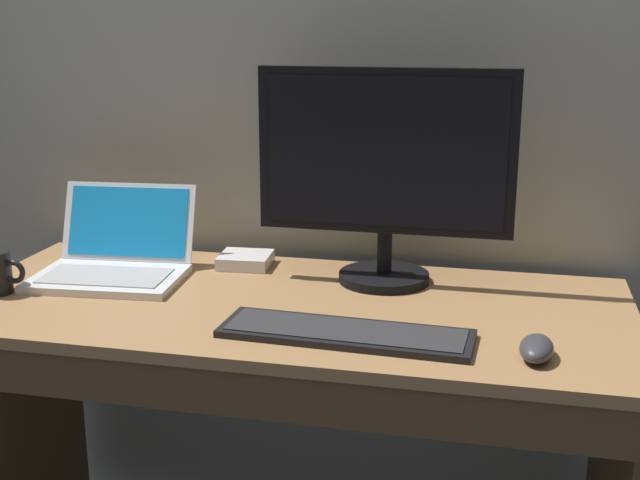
{
  "coord_description": "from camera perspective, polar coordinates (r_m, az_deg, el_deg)",
  "views": [
    {
      "loc": [
        0.44,
        -1.61,
        1.36
      ],
      "look_at": [
        0.07,
        0.0,
        0.92
      ],
      "focal_mm": 46.28,
      "sensor_mm": 36.0,
      "label": 1
    }
  ],
  "objects": [
    {
      "name": "desk",
      "position": [
        1.86,
        -2.33,
        -11.85
      ],
      "size": [
        1.45,
        0.65,
        0.78
      ],
      "color": "#A87A4C",
      "rests_on": "ground"
    },
    {
      "name": "laptop_white",
      "position": [
        1.97,
        -14.15,
        -1.66
      ],
      "size": [
        0.35,
        0.32,
        0.2
      ],
      "color": "white",
      "rests_on": "desk"
    },
    {
      "name": "computer_mouse",
      "position": [
        1.52,
        14.74,
        -7.26
      ],
      "size": [
        0.07,
        0.11,
        0.04
      ],
      "primitive_type": "ellipsoid",
      "rotation": [
        0.0,
        0.0,
        -0.09
      ],
      "color": "#38383D",
      "rests_on": "desk"
    },
    {
      "name": "wired_keyboard",
      "position": [
        1.57,
        1.79,
        -6.45
      ],
      "size": [
        0.49,
        0.16,
        0.02
      ],
      "color": "black",
      "rests_on": "desk"
    },
    {
      "name": "external_drive_box",
      "position": [
        2.02,
        -5.18,
        -1.39
      ],
      "size": [
        0.13,
        0.12,
        0.03
      ],
      "primitive_type": "cube",
      "rotation": [
        0.0,
        0.0,
        0.08
      ],
      "color": "silver",
      "rests_on": "desk"
    },
    {
      "name": "external_monitor",
      "position": [
        1.83,
        4.54,
        4.98
      ],
      "size": [
        0.57,
        0.21,
        0.49
      ],
      "color": "black",
      "rests_on": "desk"
    }
  ]
}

